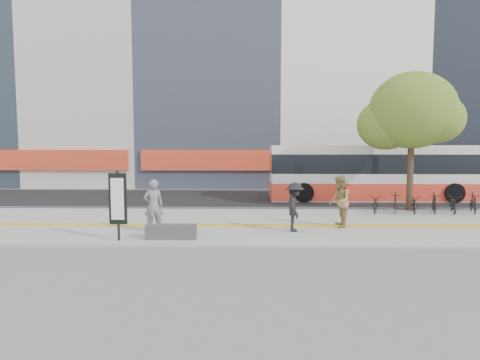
{
  "coord_description": "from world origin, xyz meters",
  "views": [
    {
      "loc": [
        -0.1,
        -14.21,
        3.11
      ],
      "look_at": [
        -0.47,
        2.0,
        1.69
      ],
      "focal_mm": 31.01,
      "sensor_mm": 36.0,
      "label": 1
    }
  ],
  "objects_px": {
    "bus": "(373,174)",
    "street_tree": "(411,113)",
    "pedestrian_tan": "(339,201)",
    "bench": "(171,232)",
    "pedestrian_dark": "(295,207)",
    "signboard": "(118,200)",
    "seated_woman": "(153,206)"
  },
  "relations": [
    {
      "from": "street_tree",
      "to": "pedestrian_dark",
      "type": "xyz_separation_m",
      "value": [
        -5.71,
        -4.81,
        -3.58
      ]
    },
    {
      "from": "bench",
      "to": "bus",
      "type": "xyz_separation_m",
      "value": [
        9.23,
        9.7,
        1.15
      ]
    },
    {
      "from": "seated_woman",
      "to": "pedestrian_dark",
      "type": "relative_size",
      "value": 1.06
    },
    {
      "from": "bus",
      "to": "seated_woman",
      "type": "distance_m",
      "value": 13.27
    },
    {
      "from": "bench",
      "to": "pedestrian_tan",
      "type": "xyz_separation_m",
      "value": [
        5.77,
        1.96,
        0.72
      ]
    },
    {
      "from": "signboard",
      "to": "pedestrian_dark",
      "type": "relative_size",
      "value": 1.29
    },
    {
      "from": "seated_woman",
      "to": "pedestrian_dark",
      "type": "bearing_deg",
      "value": 162.67
    },
    {
      "from": "bench",
      "to": "seated_woman",
      "type": "xyz_separation_m",
      "value": [
        -0.8,
        1.03,
        0.68
      ]
    },
    {
      "from": "signboard",
      "to": "pedestrian_tan",
      "type": "relative_size",
      "value": 1.16
    },
    {
      "from": "pedestrian_dark",
      "to": "bus",
      "type": "bearing_deg",
      "value": -29.58
    },
    {
      "from": "signboard",
      "to": "seated_woman",
      "type": "height_order",
      "value": "signboard"
    },
    {
      "from": "street_tree",
      "to": "pedestrian_dark",
      "type": "bearing_deg",
      "value": -139.9
    },
    {
      "from": "bus",
      "to": "street_tree",
      "type": "bearing_deg",
      "value": -81.53
    },
    {
      "from": "signboard",
      "to": "pedestrian_dark",
      "type": "distance_m",
      "value": 5.89
    },
    {
      "from": "seated_woman",
      "to": "pedestrian_tan",
      "type": "xyz_separation_m",
      "value": [
        6.57,
        0.93,
        0.04
      ]
    },
    {
      "from": "bench",
      "to": "street_tree",
      "type": "distance_m",
      "value": 12.23
    },
    {
      "from": "bench",
      "to": "street_tree",
      "type": "bearing_deg",
      "value": 31.62
    },
    {
      "from": "bus",
      "to": "pedestrian_dark",
      "type": "relative_size",
      "value": 6.54
    },
    {
      "from": "bench",
      "to": "pedestrian_dark",
      "type": "height_order",
      "value": "pedestrian_dark"
    },
    {
      "from": "bus",
      "to": "pedestrian_dark",
      "type": "bearing_deg",
      "value": -121.31
    },
    {
      "from": "bench",
      "to": "seated_woman",
      "type": "distance_m",
      "value": 1.47
    },
    {
      "from": "pedestrian_tan",
      "to": "bench",
      "type": "bearing_deg",
      "value": -65.33
    },
    {
      "from": "signboard",
      "to": "street_tree",
      "type": "xyz_separation_m",
      "value": [
        11.38,
        6.33,
        3.15
      ]
    },
    {
      "from": "seated_woman",
      "to": "pedestrian_dark",
      "type": "height_order",
      "value": "seated_woman"
    },
    {
      "from": "signboard",
      "to": "bus",
      "type": "height_order",
      "value": "bus"
    },
    {
      "from": "pedestrian_tan",
      "to": "pedestrian_dark",
      "type": "height_order",
      "value": "pedestrian_tan"
    },
    {
      "from": "bus",
      "to": "pedestrian_tan",
      "type": "bearing_deg",
      "value": -114.1
    },
    {
      "from": "bench",
      "to": "bus",
      "type": "height_order",
      "value": "bus"
    },
    {
      "from": "street_tree",
      "to": "bench",
      "type": "bearing_deg",
      "value": -148.38
    },
    {
      "from": "bus",
      "to": "pedestrian_tan",
      "type": "xyz_separation_m",
      "value": [
        -3.46,
        -7.74,
        -0.43
      ]
    },
    {
      "from": "street_tree",
      "to": "seated_woman",
      "type": "distance_m",
      "value": 12.22
    },
    {
      "from": "pedestrian_tan",
      "to": "street_tree",
      "type": "bearing_deg",
      "value": 141.3
    }
  ]
}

